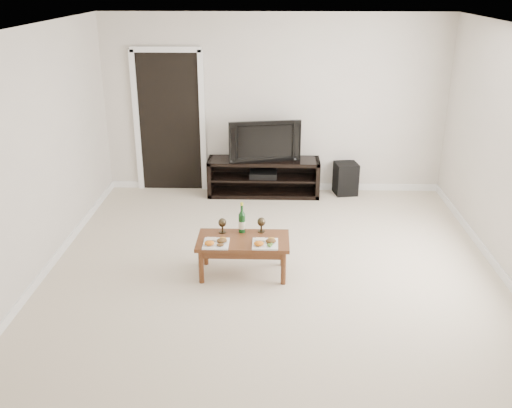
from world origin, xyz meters
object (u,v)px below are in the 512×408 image
object	(u,v)px
television	(264,140)
media_console	(264,177)
subwoofer	(346,178)
coffee_table	(243,257)

from	to	relation	value
television	media_console	bearing A→B (deg)	-9.92
media_console	subwoofer	size ratio (longest dim) A/B	3.44
subwoofer	coffee_table	distance (m)	2.90
television	subwoofer	distance (m)	1.37
television	coffee_table	distance (m)	2.54
media_console	subwoofer	xyz separation A→B (m)	(1.23, 0.09, -0.04)
television	subwoofer	size ratio (longest dim) A/B	2.18
television	subwoofer	xyz separation A→B (m)	(1.23, 0.09, -0.61)
television	coffee_table	size ratio (longest dim) A/B	1.05
media_console	coffee_table	distance (m)	2.46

